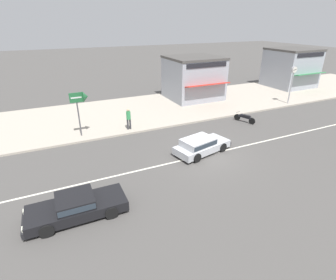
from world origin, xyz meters
name	(u,v)px	position (x,y,z in m)	size (l,w,h in m)	color
ground_plane	(206,155)	(0.00, 0.00, 0.00)	(160.00, 160.00, 0.00)	#4C4947
lane_centre_stripe	(206,155)	(0.00, 0.00, 0.00)	(50.40, 0.14, 0.01)	silver
kerb_strip	(149,110)	(0.00, 10.42, 0.07)	(68.00, 10.00, 0.15)	#ADA393
sedan_black_0	(76,206)	(-8.50, -2.55, 0.53)	(4.43, 1.85, 1.06)	black
hatchback_silver_2	(201,145)	(-0.17, 0.42, 0.59)	(4.24, 2.44, 1.10)	#B7BABF
motorcycle_0	(244,117)	(6.37, 3.82, 0.43)	(0.90, 1.90, 0.80)	black
street_clock	(293,76)	(14.00, 6.01, 3.00)	(0.67, 0.22, 3.81)	#9E9EA3
arrow_signboard	(84,99)	(-6.50, 6.41, 2.96)	(1.30, 0.78, 3.35)	#4C4C51
pedestrian_mid_kerb	(129,117)	(-3.33, 6.15, 1.16)	(0.34, 0.34, 1.72)	#333338
shopfront_corner_warung	(291,68)	(20.40, 11.92, 2.54)	(5.40, 5.95, 4.76)	#999EA8
shopfront_mid_block	(193,78)	(6.00, 12.18, 2.39)	(5.55, 5.94, 4.48)	#999EA8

